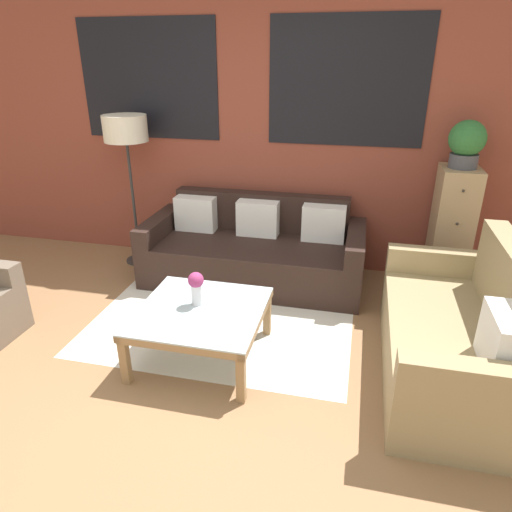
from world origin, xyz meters
TOP-DOWN VIEW (x-y plane):
  - ground_plane at (0.00, 0.00)m, footprint 16.00×16.00m
  - wall_back_brick at (0.00, 2.44)m, footprint 8.40×0.09m
  - rug at (0.14, 1.21)m, footprint 2.10×1.73m
  - couch_dark at (0.21, 1.95)m, footprint 2.05×0.88m
  - settee_vintage at (1.87, 0.79)m, footprint 0.80×1.63m
  - coffee_table at (0.14, 0.62)m, footprint 0.87×0.87m
  - floor_lamp at (-1.08, 2.08)m, footprint 0.42×0.42m
  - drawer_cabinet at (1.97, 2.15)m, footprint 0.32×0.43m
  - potted_plant at (1.97, 2.15)m, footprint 0.30×0.30m
  - flower_vase at (0.09, 0.68)m, footprint 0.11×0.11m

SIDE VIEW (x-z plane):
  - ground_plane at x=0.00m, z-range 0.00..0.00m
  - rug at x=0.14m, z-range 0.00..0.00m
  - couch_dark at x=0.21m, z-range -0.11..0.67m
  - settee_vintage at x=1.87m, z-range -0.15..0.77m
  - coffee_table at x=0.14m, z-range 0.14..0.53m
  - flower_vase at x=0.09m, z-range 0.42..0.67m
  - drawer_cabinet at x=1.97m, z-range 0.00..1.14m
  - floor_lamp at x=-1.08m, z-range 0.57..2.07m
  - potted_plant at x=1.97m, z-range 1.16..1.55m
  - wall_back_brick at x=0.00m, z-range 0.01..2.81m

